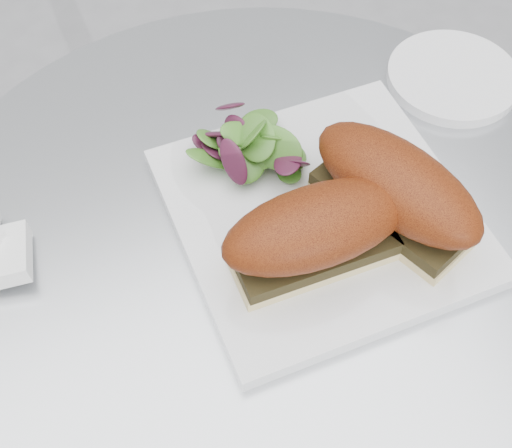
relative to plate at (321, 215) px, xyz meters
The scene contains 6 objects.
table 0.26m from the plate, behind, with size 0.70×0.70×0.73m.
plate is the anchor object (origin of this frame).
sandwich_left 0.08m from the plate, 124.86° to the right, with size 0.17×0.08×0.08m.
sandwich_right 0.08m from the plate, 31.08° to the right, with size 0.14×0.19×0.08m.
salad 0.10m from the plate, 117.73° to the left, with size 0.10×0.10×0.05m, color #43822A, non-canonical shape.
saucer 0.25m from the plate, 27.30° to the left, with size 0.15×0.15×0.01m, color silver.
Camera 1 is at (-0.16, -0.34, 1.29)m, focal length 50.00 mm.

